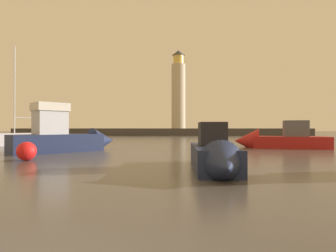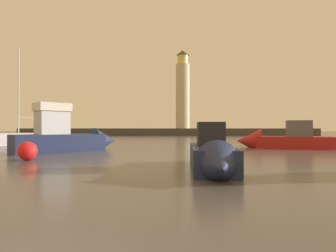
{
  "view_description": "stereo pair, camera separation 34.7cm",
  "coord_description": "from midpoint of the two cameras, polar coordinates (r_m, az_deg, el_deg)",
  "views": [
    {
      "loc": [
        1.68,
        -2.61,
        1.83
      ],
      "look_at": [
        1.58,
        14.17,
        1.94
      ],
      "focal_mm": 29.55,
      "sensor_mm": 36.0,
      "label": 1
    },
    {
      "loc": [
        2.03,
        -2.61,
        1.83
      ],
      "look_at": [
        1.58,
        14.17,
        1.94
      ],
      "focal_mm": 29.55,
      "sensor_mm": 36.0,
      "label": 2
    }
  ],
  "objects": [
    {
      "name": "ground_plane",
      "position": [
        34.59,
        -2.73,
        -3.39
      ],
      "size": [
        220.0,
        220.0,
        0.0
      ],
      "primitive_type": "plane",
      "color": "#4C4742"
    },
    {
      "name": "breakwater",
      "position": [
        66.42,
        -1.25,
        -1.22
      ],
      "size": [
        69.6,
        6.7,
        1.66
      ],
      "primitive_type": "cube",
      "color": "#423F3D",
      "rests_on": "ground_plane"
    },
    {
      "name": "lighthouse",
      "position": [
        66.99,
        2.02,
        7.15
      ],
      "size": [
        3.31,
        3.31,
        18.83
      ],
      "color": "beige",
      "rests_on": "breakwater"
    },
    {
      "name": "motorboat_0",
      "position": [
        11.74,
        8.89,
        -6.06
      ],
      "size": [
        1.91,
        6.66,
        2.36
      ],
      "color": "#1E284C",
      "rests_on": "ground_plane"
    },
    {
      "name": "motorboat_1",
      "position": [
        22.66,
        -20.35,
        -2.11
      ],
      "size": [
        7.35,
        7.19,
        3.97
      ],
      "color": "#1E284C",
      "rests_on": "ground_plane"
    },
    {
      "name": "motorboat_3",
      "position": [
        27.11,
        20.75,
        -2.69
      ],
      "size": [
        8.46,
        4.5,
        3.08
      ],
      "color": "#B21E1E",
      "rests_on": "ground_plane"
    },
    {
      "name": "sailboat_moored",
      "position": [
        33.43,
        -28.01,
        -2.31
      ],
      "size": [
        7.41,
        7.11,
        10.37
      ],
      "color": "silver",
      "rests_on": "ground_plane"
    },
    {
      "name": "mooring_buoy",
      "position": [
        17.38,
        -27.67,
        -4.62
      ],
      "size": [
        1.05,
        1.05,
        1.05
      ],
      "primitive_type": "sphere",
      "color": "red",
      "rests_on": "ground_plane"
    }
  ]
}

